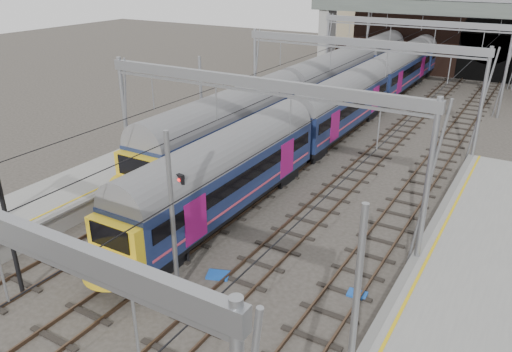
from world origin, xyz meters
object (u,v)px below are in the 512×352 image
Objects in this scene: train_main at (374,85)px; signal_near_left at (5,221)px; signal_near_centre at (184,207)px; train_second at (329,80)px.

signal_near_left is at bearing -95.70° from train_main.
train_main is 14.42× the size of signal_near_centre.
signal_near_centre is (5.05, -27.86, 0.25)m from train_second.
train_second reaches higher than signal_near_centre.
train_second is 11.56× the size of signal_near_centre.
train_second is (-4.00, -0.68, 0.12)m from train_main.
signal_near_left is at bearing -119.96° from signal_near_centre.
train_second is at bearing 110.39° from signal_near_left.
signal_near_left is (0.62, -33.20, 0.84)m from train_second.
train_second is at bearing -170.33° from train_main.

